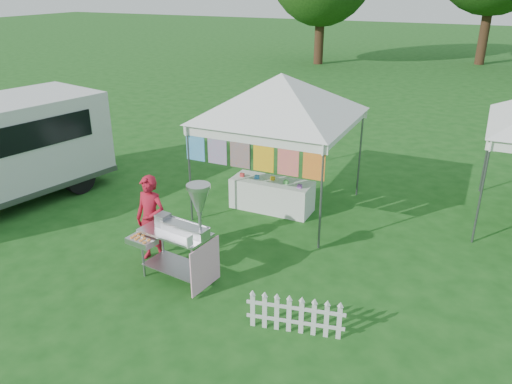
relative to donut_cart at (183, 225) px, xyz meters
The scene contains 6 objects.
ground 1.11m from the donut_cart, ahead, with size 120.00×120.00×0.00m, color #184B15.
canopy_main 4.00m from the donut_cart, 86.37° to the left, with size 4.24×4.24×3.45m.
donut_cart is the anchor object (origin of this frame).
vendor 1.09m from the donut_cart, 156.86° to the left, with size 0.59×0.39×1.62m, color #AB1529.
picket_fence 2.32m from the donut_cart, 11.66° to the right, with size 1.42×0.32×0.56m.
display_table 3.42m from the donut_cart, 87.91° to the left, with size 1.80×0.70×0.69m, color white.
Camera 1 is at (3.91, -6.04, 4.74)m, focal length 35.00 mm.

